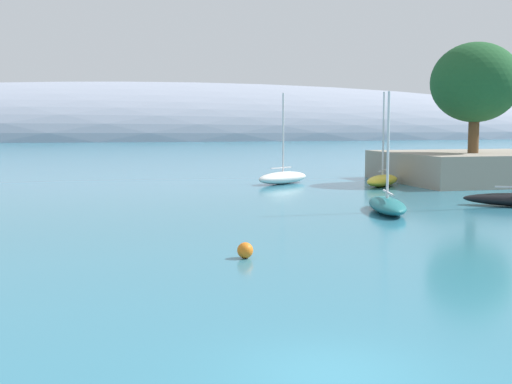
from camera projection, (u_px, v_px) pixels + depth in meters
name	position (u px, v px, depth m)	size (l,w,h in m)	color
water	(333.00, 376.00, 13.29)	(600.00, 600.00, 0.00)	teal
shore_outcrop	(479.00, 167.00, 59.01)	(15.91, 14.35, 2.63)	gray
tree_clump_shore	(475.00, 83.00, 56.47)	(7.60, 7.60, 9.50)	brown
distant_ridge	(177.00, 140.00, 231.32)	(365.49, 66.46, 39.82)	#8E99AD
sailboat_yellow_near_shore	(382.00, 180.00, 54.63)	(5.33, 5.71, 7.77)	yellow
sailboat_teal_mid_mooring	(387.00, 204.00, 38.07)	(3.51, 6.77, 6.97)	#1E6B70
sailboat_white_outer_mooring	(283.00, 177.00, 56.72)	(6.13, 5.19, 7.78)	white
mooring_buoy_orange	(245.00, 250.00, 24.96)	(0.61, 0.61, 0.61)	orange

